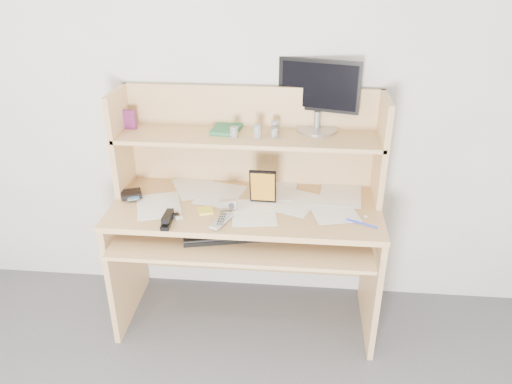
# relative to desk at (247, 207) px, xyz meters

# --- Properties ---
(back_wall) EXTENTS (3.60, 0.04, 2.50)m
(back_wall) POSITION_rel_desk_xyz_m (0.00, 0.24, 0.56)
(back_wall) COLOR silver
(back_wall) RESTS_ON floor
(desk) EXTENTS (1.40, 0.70, 1.30)m
(desk) POSITION_rel_desk_xyz_m (0.00, 0.00, 0.00)
(desk) COLOR tan
(desk) RESTS_ON floor
(paper_clutter) EXTENTS (1.32, 0.54, 0.01)m
(paper_clutter) POSITION_rel_desk_xyz_m (0.00, -0.08, 0.06)
(paper_clutter) COLOR white
(paper_clutter) RESTS_ON desk
(keyboard) EXTENTS (0.47, 0.26, 0.03)m
(keyboard) POSITION_rel_desk_xyz_m (-0.07, -0.24, -0.03)
(keyboard) COLOR black
(keyboard) RESTS_ON desk
(tv_remote) EXTENTS (0.10, 0.16, 0.02)m
(tv_remote) POSITION_rel_desk_xyz_m (-0.10, -0.28, 0.07)
(tv_remote) COLOR #979692
(tv_remote) RESTS_ON paper_clutter
(flip_phone) EXTENTS (0.07, 0.08, 0.02)m
(flip_phone) POSITION_rel_desk_xyz_m (-0.33, -0.24, 0.07)
(flip_phone) COLOR silver
(flip_phone) RESTS_ON paper_clutter
(stapler) EXTENTS (0.04, 0.15, 0.05)m
(stapler) POSITION_rel_desk_xyz_m (-0.36, -0.31, 0.08)
(stapler) COLOR black
(stapler) RESTS_ON paper_clutter
(wallet) EXTENTS (0.13, 0.12, 0.03)m
(wallet) POSITION_rel_desk_xyz_m (-0.62, -0.05, 0.08)
(wallet) COLOR black
(wallet) RESTS_ON paper_clutter
(sticky_note_pad) EXTENTS (0.09, 0.09, 0.01)m
(sticky_note_pad) POSITION_rel_desk_xyz_m (-0.19, -0.17, 0.06)
(sticky_note_pad) COLOR #F2FA41
(sticky_note_pad) RESTS_ON desk
(digital_camera) EXTENTS (0.09, 0.05, 0.05)m
(digital_camera) POSITION_rel_desk_xyz_m (-0.09, -0.15, 0.09)
(digital_camera) COLOR #BDBEC0
(digital_camera) RESTS_ON paper_clutter
(game_case) EXTENTS (0.14, 0.02, 0.19)m
(game_case) POSITION_rel_desk_xyz_m (0.09, -0.06, 0.16)
(game_case) COLOR black
(game_case) RESTS_ON paper_clutter
(blue_pen) EXTENTS (0.15, 0.08, 0.01)m
(blue_pen) POSITION_rel_desk_xyz_m (0.58, -0.24, 0.07)
(blue_pen) COLOR #1A2CC7
(blue_pen) RESTS_ON paper_clutter
(card_box) EXTENTS (0.08, 0.04, 0.10)m
(card_box) POSITION_rel_desk_xyz_m (-0.64, 0.11, 0.44)
(card_box) COLOR #A12015
(card_box) RESTS_ON desk
(shelf_book) EXTENTS (0.16, 0.21, 0.02)m
(shelf_book) POSITION_rel_desk_xyz_m (-0.12, 0.13, 0.40)
(shelf_book) COLOR #338045
(shelf_book) RESTS_ON desk
(chip_stack_a) EXTENTS (0.05, 0.05, 0.06)m
(chip_stack_a) POSITION_rel_desk_xyz_m (-0.07, 0.03, 0.41)
(chip_stack_a) COLOR black
(chip_stack_a) RESTS_ON desk
(chip_stack_b) EXTENTS (0.05, 0.05, 0.07)m
(chip_stack_b) POSITION_rel_desk_xyz_m (0.14, 0.11, 0.42)
(chip_stack_b) COLOR white
(chip_stack_b) RESTS_ON desk
(chip_stack_c) EXTENTS (0.04, 0.04, 0.05)m
(chip_stack_c) POSITION_rel_desk_xyz_m (0.14, 0.05, 0.41)
(chip_stack_c) COLOR black
(chip_stack_c) RESTS_ON desk
(chip_stack_d) EXTENTS (0.05, 0.05, 0.07)m
(chip_stack_d) POSITION_rel_desk_xyz_m (0.05, 0.03, 0.42)
(chip_stack_d) COLOR white
(chip_stack_d) RESTS_ON desk
(monitor) EXTENTS (0.42, 0.21, 0.37)m
(monitor) POSITION_rel_desk_xyz_m (0.35, 0.19, 0.58)
(monitor) COLOR #A09FA4
(monitor) RESTS_ON desk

